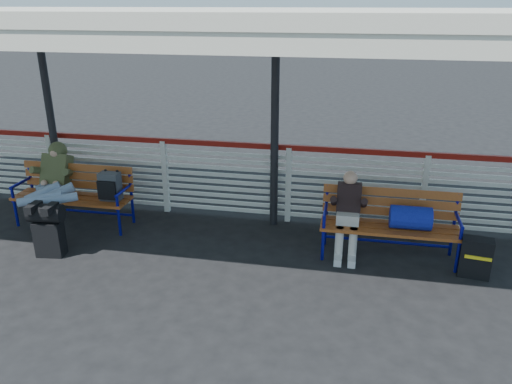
% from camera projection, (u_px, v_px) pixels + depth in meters
% --- Properties ---
extents(ground, '(60.00, 60.00, 0.00)m').
position_uv_depth(ground, '(116.00, 267.00, 6.51)').
color(ground, black).
rests_on(ground, ground).
extents(fence, '(12.08, 0.08, 1.24)m').
position_uv_depth(fence, '(165.00, 173.00, 8.02)').
color(fence, silver).
rests_on(fence, ground).
extents(canopy, '(12.60, 3.60, 3.16)m').
position_uv_depth(canopy, '(123.00, 19.00, 6.22)').
color(canopy, silver).
rests_on(canopy, ground).
extents(luggage_stack, '(0.48, 0.31, 0.75)m').
position_uv_depth(luggage_stack, '(48.00, 228.00, 6.68)').
color(luggage_stack, black).
rests_on(luggage_stack, ground).
extents(bench_left, '(1.80, 0.56, 0.92)m').
position_uv_depth(bench_left, '(84.00, 189.00, 7.58)').
color(bench_left, '#AC4E21').
rests_on(bench_left, ground).
extents(bench_right, '(1.80, 0.56, 0.92)m').
position_uv_depth(bench_right, '(398.00, 218.00, 6.56)').
color(bench_right, '#AC4E21').
rests_on(bench_right, ground).
extents(traveler_man, '(0.94, 1.64, 0.77)m').
position_uv_depth(traveler_man, '(51.00, 190.00, 7.28)').
color(traveler_man, '#869BB5').
rests_on(traveler_man, ground).
extents(companion_person, '(0.32, 0.66, 1.15)m').
position_uv_depth(companion_person, '(348.00, 213.00, 6.66)').
color(companion_person, beige).
rests_on(companion_person, ground).
extents(suitcase_side, '(0.40, 0.28, 0.51)m').
position_uv_depth(suitcase_side, '(476.00, 258.00, 6.22)').
color(suitcase_side, black).
rests_on(suitcase_side, ground).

